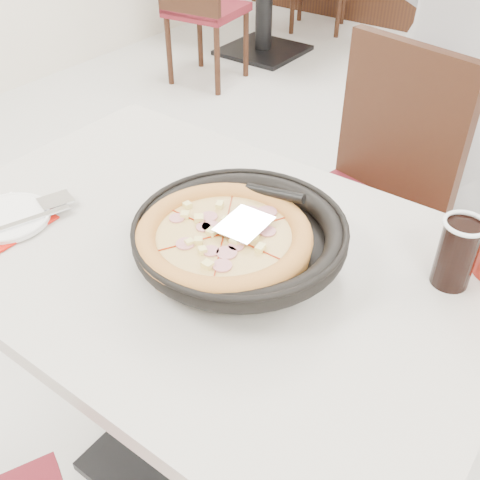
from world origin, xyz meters
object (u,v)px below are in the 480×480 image
Objects in this scene: chair_far at (350,215)px; diner_person at (446,58)px; pizza_pan at (240,243)px; bg_chair_left_near at (207,5)px; main_table at (209,365)px; cola_glass at (456,255)px; side_plate at (8,218)px; pizza at (224,243)px.

diner_person reaches higher than chair_far.
chair_far reaches higher than pizza_pan.
chair_far and bg_chair_left_near have the same top height.
cola_glass is (0.44, 0.19, 0.44)m from main_table.
diner_person is (0.46, 1.31, 0.06)m from side_plate.
chair_far is at bearing 86.69° from main_table.
main_table is 1.26× the size of chair_far.
main_table is 6.75× the size of side_plate.
pizza is 0.42m from cola_glass.
side_plate is at bearing -155.70° from cola_glass.
diner_person is at bearing -35.54° from bg_chair_left_near.
bg_chair_left_near is (-1.73, 2.12, 0.10)m from main_table.
bg_chair_left_near is (-2.17, 1.93, -0.34)m from cola_glass.
cola_glass is (0.83, 0.37, 0.06)m from side_plate.
side_plate is 0.19× the size of bg_chair_left_near.
chair_far is 0.71m from pizza_pan.
chair_far is 0.97m from side_plate.
chair_far is 0.75m from pizza.
bg_chair_left_near reaches higher than side_plate.
pizza is at bearing -149.14° from cola_glass.
main_table is at bearing -157.11° from cola_glass.
bg_chair_left_near is (-1.80, 0.99, -0.35)m from diner_person.
bg_chair_left_near reaches higher than pizza.
pizza is 0.34× the size of bg_chair_left_near.
chair_far is 2.93× the size of pizza.
pizza is 0.20× the size of diner_person.
diner_person is at bearing 70.76° from side_plate.
side_plate is (-0.46, -0.16, -0.05)m from pizza.
bg_chair_left_near is at bearing 129.24° from main_table.
main_table is at bearing 83.38° from diner_person.
diner_person is (-0.37, 0.94, 0.01)m from cola_glass.
diner_person is (0.04, 0.49, 0.35)m from chair_far.
chair_far is 5.34× the size of side_plate.
pizza reaches higher than side_plate.
pizza is 1.16m from diner_person.
side_plate is at bearing -66.50° from bg_chair_left_near.
pizza_pan is 1.12m from diner_person.
diner_person is at bearing 90.27° from pizza.
cola_glass is at bearing 144.40° from chair_far.
bg_chair_left_near reaches higher than main_table.
diner_person reaches higher than pizza.
pizza_pan is 0.36× the size of bg_chair_left_near.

